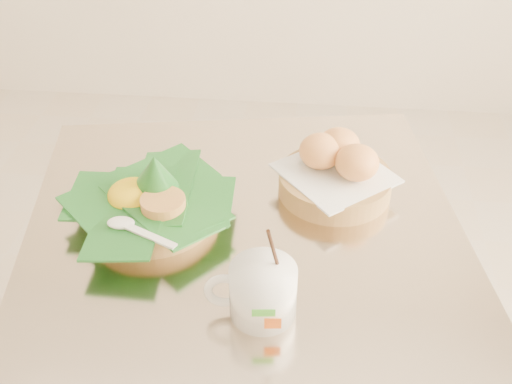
# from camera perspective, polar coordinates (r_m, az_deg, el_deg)

# --- Properties ---
(cafe_table) EXTENTS (0.81, 0.81, 0.75)m
(cafe_table) POSITION_cam_1_polar(r_m,az_deg,el_deg) (1.19, -0.89, -11.50)
(cafe_table) COLOR gray
(cafe_table) RESTS_ON floor
(rice_basket) EXTENTS (0.27, 0.27, 0.13)m
(rice_basket) POSITION_cam_1_polar(r_m,az_deg,el_deg) (1.05, -9.38, -0.64)
(rice_basket) COLOR #B0884B
(rice_basket) RESTS_ON cafe_table
(bread_basket) EXTENTS (0.23, 0.23, 0.10)m
(bread_basket) POSITION_cam_1_polar(r_m,az_deg,el_deg) (1.10, 7.14, 1.85)
(bread_basket) COLOR #B0884B
(bread_basket) RESTS_ON cafe_table
(coffee_mug) EXTENTS (0.13, 0.09, 0.16)m
(coffee_mug) POSITION_cam_1_polar(r_m,az_deg,el_deg) (0.87, 0.45, -8.71)
(coffee_mug) COLOR white
(coffee_mug) RESTS_ON cafe_table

